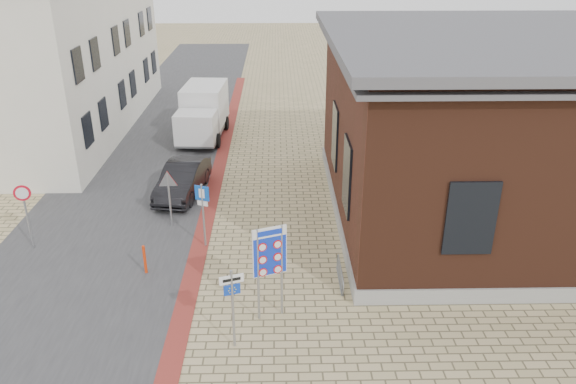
# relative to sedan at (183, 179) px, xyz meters

# --- Properties ---
(ground) EXTENTS (120.00, 120.00, 0.00)m
(ground) POSITION_rel_sedan_xyz_m (3.20, -8.85, -0.67)
(ground) COLOR tan
(ground) RESTS_ON ground
(road_strip) EXTENTS (7.00, 60.00, 0.02)m
(road_strip) POSITION_rel_sedan_xyz_m (-2.30, 6.15, -0.66)
(road_strip) COLOR #38383A
(road_strip) RESTS_ON ground
(curb_strip) EXTENTS (0.60, 40.00, 0.02)m
(curb_strip) POSITION_rel_sedan_xyz_m (1.20, 1.15, -0.65)
(curb_strip) COLOR maroon
(curb_strip) RESTS_ON ground
(brick_building) EXTENTS (13.00, 13.00, 6.80)m
(brick_building) POSITION_rel_sedan_xyz_m (12.19, -1.85, 2.82)
(brick_building) COLOR gray
(brick_building) RESTS_ON ground
(townhouse_near) EXTENTS (7.40, 6.40, 8.30)m
(townhouse_near) POSITION_rel_sedan_xyz_m (-7.79, 3.15, 3.50)
(townhouse_near) COLOR silver
(townhouse_near) RESTS_ON ground
(townhouse_mid) EXTENTS (7.40, 6.40, 9.10)m
(townhouse_mid) POSITION_rel_sedan_xyz_m (-7.79, 9.15, 3.90)
(townhouse_mid) COLOR silver
(townhouse_mid) RESTS_ON ground
(townhouse_far) EXTENTS (7.40, 6.40, 8.30)m
(townhouse_far) POSITION_rel_sedan_xyz_m (-7.79, 15.15, 3.50)
(townhouse_far) COLOR silver
(townhouse_far) RESTS_ON ground
(bike_rack) EXTENTS (0.08, 1.80, 0.60)m
(bike_rack) POSITION_rel_sedan_xyz_m (5.85, -6.65, -0.41)
(bike_rack) COLOR slate
(bike_rack) RESTS_ON ground
(sedan) EXTENTS (1.98, 4.22, 1.34)m
(sedan) POSITION_rel_sedan_xyz_m (0.00, 0.00, 0.00)
(sedan) COLOR black
(sedan) RESTS_ON ground
(box_truck) EXTENTS (2.44, 5.22, 2.66)m
(box_truck) POSITION_rel_sedan_xyz_m (0.01, 7.37, 0.71)
(box_truck) COLOR slate
(box_truck) RESTS_ON ground
(border_sign) EXTENTS (0.92, 0.38, 2.84)m
(border_sign) POSITION_rel_sedan_xyz_m (3.70, -8.35, 1.37)
(border_sign) COLOR gray
(border_sign) RESTS_ON ground
(essen_sign) EXTENTS (0.61, 0.23, 2.32)m
(essen_sign) POSITION_rel_sedan_xyz_m (2.76, -9.62, 0.86)
(essen_sign) COLOR gray
(essen_sign) RESTS_ON ground
(parking_sign) EXTENTS (0.50, 0.22, 2.35)m
(parking_sign) POSITION_rel_sedan_xyz_m (1.40, -4.35, 0.92)
(parking_sign) COLOR gray
(parking_sign) RESTS_ON ground
(yield_sign) EXTENTS (0.77, 0.10, 2.17)m
(yield_sign) POSITION_rel_sedan_xyz_m (-0.01, -2.85, 0.97)
(yield_sign) COLOR gray
(yield_sign) RESTS_ON ground
(speed_sign) EXTENTS (0.55, 0.16, 2.37)m
(speed_sign) POSITION_rel_sedan_xyz_m (-4.54, -4.35, 0.91)
(speed_sign) COLOR gray
(speed_sign) RESTS_ON ground
(bollard) EXTENTS (0.11, 0.11, 0.99)m
(bollard) POSITION_rel_sedan_xyz_m (-0.30, -6.05, -0.17)
(bollard) COLOR red
(bollard) RESTS_ON ground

